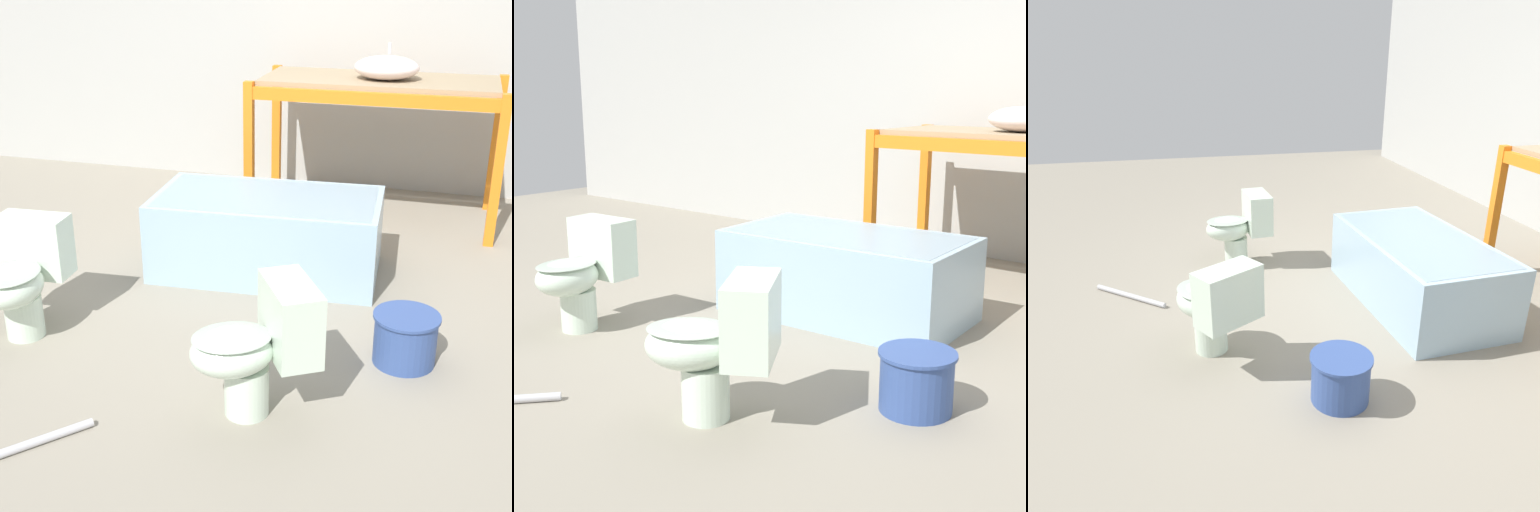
{
  "view_description": "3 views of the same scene",
  "coord_description": "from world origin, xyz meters",
  "views": [
    {
      "loc": [
        1.19,
        -3.96,
        1.97
      ],
      "look_at": [
        0.25,
        -0.72,
        0.53
      ],
      "focal_mm": 50.0,
      "sensor_mm": 36.0,
      "label": 1
    },
    {
      "loc": [
        2.41,
        -3.32,
        1.4
      ],
      "look_at": [
        0.26,
        -0.74,
        0.6
      ],
      "focal_mm": 50.0,
      "sensor_mm": 36.0,
      "label": 2
    },
    {
      "loc": [
        3.18,
        -1.47,
        1.79
      ],
      "look_at": [
        0.02,
        -0.76,
        0.46
      ],
      "focal_mm": 35.0,
      "sensor_mm": 36.0,
      "label": 3
    }
  ],
  "objects": [
    {
      "name": "ground_plane",
      "position": [
        0.0,
        0.0,
        0.0
      ],
      "size": [
        12.0,
        12.0,
        0.0
      ],
      "primitive_type": "plane",
      "color": "gray"
    },
    {
      "name": "bathtub_main",
      "position": [
        0.04,
        0.26,
        0.3
      ],
      "size": [
        1.5,
        0.88,
        0.52
      ],
      "rotation": [
        0.0,
        0.0,
        0.06
      ],
      "color": "#99B7CC",
      "rests_on": "ground_plane"
    },
    {
      "name": "loose_pipe",
      "position": [
        -0.48,
        -1.88,
        0.02
      ],
      "size": [
        0.48,
        0.55,
        0.04
      ],
      "color": "#B7B7BC",
      "rests_on": "ground_plane"
    },
    {
      "name": "toilet_near",
      "position": [
        0.43,
        -1.29,
        0.35
      ],
      "size": [
        0.66,
        0.59,
        0.63
      ],
      "rotation": [
        0.0,
        0.0,
        -1.02
      ],
      "color": "silver",
      "rests_on": "ground_plane"
    },
    {
      "name": "toilet_far",
      "position": [
        -1.01,
        -0.92,
        0.35
      ],
      "size": [
        0.4,
        0.58,
        0.63
      ],
      "rotation": [
        0.0,
        0.0,
        0.07
      ],
      "color": "silver",
      "rests_on": "ground_plane"
    },
    {
      "name": "bucket_white",
      "position": [
        1.04,
        -0.67,
        0.14
      ],
      "size": [
        0.34,
        0.34,
        0.27
      ],
      "color": "#334C8C",
      "rests_on": "ground_plane"
    }
  ]
}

